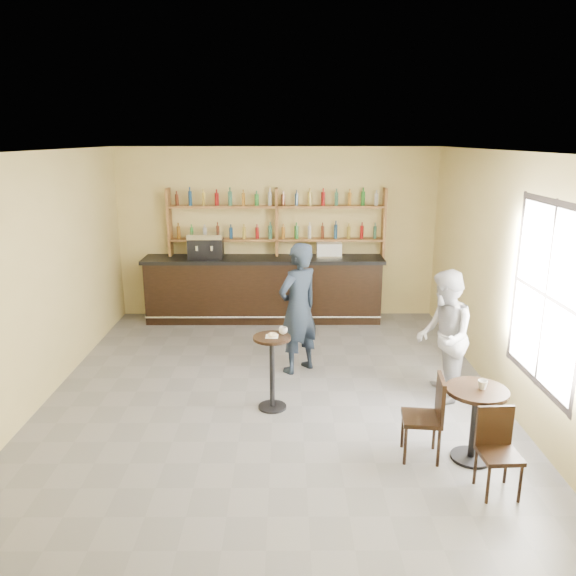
{
  "coord_description": "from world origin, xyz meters",
  "views": [
    {
      "loc": [
        0.17,
        -7.04,
        3.36
      ],
      "look_at": [
        0.2,
        0.8,
        1.25
      ],
      "focal_mm": 35.0,
      "sensor_mm": 36.0,
      "label": 1
    }
  ],
  "objects_px": {
    "espresso_machine": "(206,246)",
    "patron_second": "(444,337)",
    "cafe_table": "(474,424)",
    "chair_south": "(499,454)",
    "chair_west": "(421,417)",
    "pastry_case": "(329,250)",
    "man_main": "(298,308)",
    "pedestal_table": "(272,373)",
    "bar_counter": "(264,289)"
  },
  "relations": [
    {
      "from": "espresso_machine",
      "to": "patron_second",
      "type": "height_order",
      "value": "patron_second"
    },
    {
      "from": "cafe_table",
      "to": "patron_second",
      "type": "distance_m",
      "value": 1.51
    },
    {
      "from": "chair_south",
      "to": "patron_second",
      "type": "distance_m",
      "value": 2.09
    },
    {
      "from": "espresso_machine",
      "to": "cafe_table",
      "type": "xyz_separation_m",
      "value": [
        3.48,
        -4.82,
        -1.02
      ]
    },
    {
      "from": "espresso_machine",
      "to": "chair_south",
      "type": "height_order",
      "value": "espresso_machine"
    },
    {
      "from": "chair_south",
      "to": "chair_west",
      "type": "bearing_deg",
      "value": 129.5
    },
    {
      "from": "pastry_case",
      "to": "man_main",
      "type": "distance_m",
      "value": 2.53
    },
    {
      "from": "chair_west",
      "to": "espresso_machine",
      "type": "bearing_deg",
      "value": -141.67
    },
    {
      "from": "chair_south",
      "to": "man_main",
      "type": "bearing_deg",
      "value": 118.8
    },
    {
      "from": "pastry_case",
      "to": "cafe_table",
      "type": "relative_size",
      "value": 0.57
    },
    {
      "from": "cafe_table",
      "to": "patron_second",
      "type": "height_order",
      "value": "patron_second"
    },
    {
      "from": "pastry_case",
      "to": "patron_second",
      "type": "height_order",
      "value": "patron_second"
    },
    {
      "from": "patron_second",
      "to": "pastry_case",
      "type": "bearing_deg",
      "value": -150.15
    },
    {
      "from": "pedestal_table",
      "to": "patron_second",
      "type": "distance_m",
      "value": 2.26
    },
    {
      "from": "bar_counter",
      "to": "espresso_machine",
      "type": "bearing_deg",
      "value": 180.0
    },
    {
      "from": "bar_counter",
      "to": "patron_second",
      "type": "xyz_separation_m",
      "value": [
        2.45,
        -3.38,
        0.27
      ]
    },
    {
      "from": "espresso_machine",
      "to": "bar_counter",
      "type": "bearing_deg",
      "value": -0.74
    },
    {
      "from": "espresso_machine",
      "to": "pedestal_table",
      "type": "xyz_separation_m",
      "value": [
        1.3,
        -3.63,
        -0.94
      ]
    },
    {
      "from": "pedestal_table",
      "to": "chair_south",
      "type": "distance_m",
      "value": 2.86
    },
    {
      "from": "espresso_machine",
      "to": "chair_west",
      "type": "height_order",
      "value": "espresso_machine"
    },
    {
      "from": "chair_west",
      "to": "chair_south",
      "type": "height_order",
      "value": "chair_west"
    },
    {
      "from": "cafe_table",
      "to": "patron_second",
      "type": "xyz_separation_m",
      "value": [
        0.04,
        1.44,
        0.46
      ]
    },
    {
      "from": "pedestal_table",
      "to": "cafe_table",
      "type": "height_order",
      "value": "pedestal_table"
    },
    {
      "from": "man_main",
      "to": "patron_second",
      "type": "height_order",
      "value": "man_main"
    },
    {
      "from": "cafe_table",
      "to": "patron_second",
      "type": "relative_size",
      "value": 0.47
    },
    {
      "from": "espresso_machine",
      "to": "pastry_case",
      "type": "height_order",
      "value": "espresso_machine"
    },
    {
      "from": "espresso_machine",
      "to": "patron_second",
      "type": "relative_size",
      "value": 0.36
    },
    {
      "from": "chair_west",
      "to": "chair_south",
      "type": "xyz_separation_m",
      "value": [
        0.6,
        -0.65,
        -0.04
      ]
    },
    {
      "from": "espresso_machine",
      "to": "cafe_table",
      "type": "distance_m",
      "value": 6.03
    },
    {
      "from": "patron_second",
      "to": "man_main",
      "type": "bearing_deg",
      "value": -107.47
    },
    {
      "from": "pastry_case",
      "to": "pedestal_table",
      "type": "distance_m",
      "value": 3.85
    },
    {
      "from": "chair_west",
      "to": "patron_second",
      "type": "xyz_separation_m",
      "value": [
        0.59,
        1.39,
        0.41
      ]
    },
    {
      "from": "pastry_case",
      "to": "patron_second",
      "type": "bearing_deg",
      "value": -66.35
    },
    {
      "from": "pastry_case",
      "to": "man_main",
      "type": "height_order",
      "value": "man_main"
    },
    {
      "from": "bar_counter",
      "to": "man_main",
      "type": "distance_m",
      "value": 2.52
    },
    {
      "from": "man_main",
      "to": "bar_counter",
      "type": "bearing_deg",
      "value": -117.25
    },
    {
      "from": "pastry_case",
      "to": "chair_south",
      "type": "height_order",
      "value": "pastry_case"
    },
    {
      "from": "pedestal_table",
      "to": "patron_second",
      "type": "xyz_separation_m",
      "value": [
        2.21,
        0.25,
        0.39
      ]
    },
    {
      "from": "chair_south",
      "to": "patron_second",
      "type": "bearing_deg",
      "value": 87.16
    },
    {
      "from": "espresso_machine",
      "to": "chair_south",
      "type": "xyz_separation_m",
      "value": [
        3.53,
        -5.42,
        -1.01
      ]
    },
    {
      "from": "pedestal_table",
      "to": "chair_west",
      "type": "height_order",
      "value": "pedestal_table"
    },
    {
      "from": "pastry_case",
      "to": "chair_west",
      "type": "relative_size",
      "value": 0.5
    },
    {
      "from": "cafe_table",
      "to": "chair_west",
      "type": "xyz_separation_m",
      "value": [
        -0.55,
        0.05,
        0.06
      ]
    },
    {
      "from": "chair_west",
      "to": "patron_second",
      "type": "distance_m",
      "value": 1.56
    },
    {
      "from": "pedestal_table",
      "to": "chair_south",
      "type": "relative_size",
      "value": 1.15
    },
    {
      "from": "bar_counter",
      "to": "chair_south",
      "type": "relative_size",
      "value": 5.25
    },
    {
      "from": "bar_counter",
      "to": "pedestal_table",
      "type": "bearing_deg",
      "value": -86.17
    },
    {
      "from": "pedestal_table",
      "to": "chair_south",
      "type": "xyz_separation_m",
      "value": [
        2.22,
        -1.79,
        -0.06
      ]
    },
    {
      "from": "chair_west",
      "to": "patron_second",
      "type": "height_order",
      "value": "patron_second"
    },
    {
      "from": "espresso_machine",
      "to": "patron_second",
      "type": "xyz_separation_m",
      "value": [
        3.51,
        -3.38,
        -0.56
      ]
    }
  ]
}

